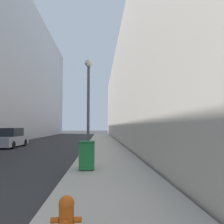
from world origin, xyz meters
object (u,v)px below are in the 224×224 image
Objects in this scene: trash_bin at (87,155)px; lamppost at (88,97)px; fire_hydrant at (66,215)px; parked_sedan_near at (10,139)px.

lamppost is at bearing 92.25° from trash_bin.
fire_hydrant is 0.12× the size of lamppost.
lamppost reaches higher than trash_bin.
parked_sedan_near reaches higher than fire_hydrant.
parked_sedan_near is at bearing 131.72° from lamppost.
fire_hydrant is 8.71m from lamppost.
fire_hydrant is 0.56× the size of trash_bin.
parked_sedan_near is (-7.52, 16.50, 0.31)m from fire_hydrant.
lamppost is at bearing 90.77° from fire_hydrant.
fire_hydrant is at bearing -90.05° from trash_bin.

